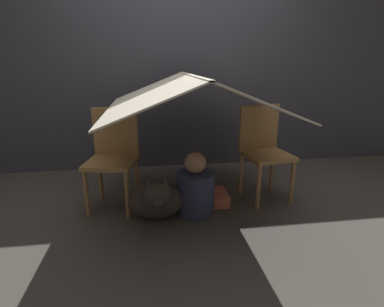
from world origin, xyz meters
The scene contains 8 objects.
ground_plane centered at (0.00, 0.00, 0.00)m, with size 8.80×8.80×0.00m, color #47423D.
wall_back centered at (0.00, 1.14, 1.25)m, with size 7.00×0.05×2.50m.
chair_left centered at (-0.67, 0.12, 0.47)m, with size 0.46×0.46×0.85m.
chair_right centered at (0.67, 0.12, 0.47)m, with size 0.45×0.45×0.85m.
sheet_canopy centered at (0.00, 0.06, 0.99)m, with size 1.37×1.56×0.28m.
person_front centered at (0.00, -0.13, 0.21)m, with size 0.32×0.32×0.53m.
dog centered at (-0.32, -0.22, 0.19)m, with size 0.44×0.42×0.41m.
floor_cushion centered at (0.14, 0.03, 0.05)m, with size 0.34×0.27×0.10m.
Camera 1 is at (-0.35, -2.38, 1.21)m, focal length 28.00 mm.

